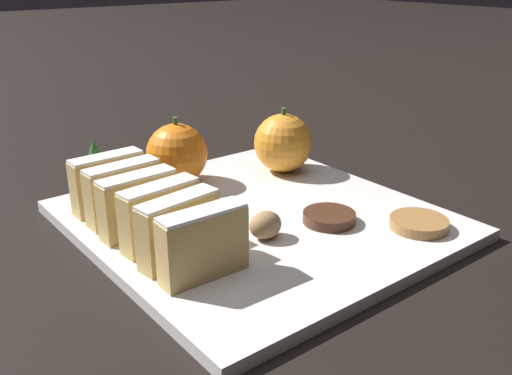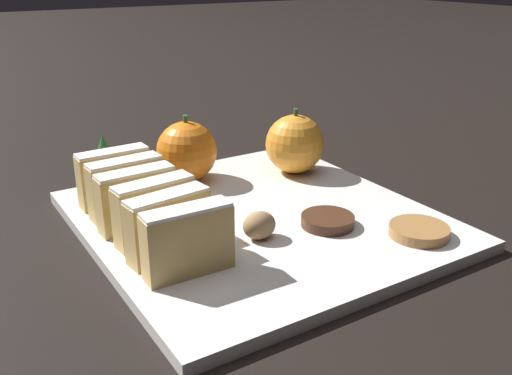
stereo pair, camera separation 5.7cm
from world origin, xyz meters
TOP-DOWN VIEW (x-y plane):
  - ground_plane at (0.00, 0.00)m, footprint 6.00×6.00m
  - serving_platter at (0.00, 0.00)m, footprint 0.33×0.35m
  - stollen_slice_front at (-0.11, -0.07)m, footprint 0.08×0.02m
  - stollen_slice_second at (-0.11, -0.04)m, footprint 0.08×0.03m
  - stollen_slice_third at (-0.11, 0.00)m, footprint 0.08×0.03m
  - stollen_slice_fourth at (-0.11, 0.04)m, footprint 0.08×0.02m
  - stollen_slice_fifth at (-0.11, 0.07)m, footprint 0.08×0.03m
  - stollen_slice_sixth at (-0.11, 0.11)m, footprint 0.08×0.02m
  - orange_near at (-0.02, 0.13)m, footprint 0.07×0.07m
  - orange_far at (0.11, 0.08)m, footprint 0.07×0.07m
  - walnut at (-0.03, -0.05)m, footprint 0.03×0.03m
  - chocolate_cookie at (0.05, -0.06)m, footprint 0.05×0.05m
  - gingerbread_cookie at (0.11, -0.12)m, footprint 0.06×0.06m
  - evergreen_sprig at (-0.11, 0.14)m, footprint 0.05×0.05m

SIDE VIEW (x-z plane):
  - ground_plane at x=0.00m, z-range 0.00..0.00m
  - serving_platter at x=0.00m, z-range 0.00..0.01m
  - gingerbread_cookie at x=0.11m, z-range 0.01..0.02m
  - chocolate_cookie at x=0.05m, z-range 0.01..0.02m
  - walnut at x=-0.03m, z-range 0.01..0.04m
  - stollen_slice_front at x=-0.11m, z-range 0.01..0.07m
  - stollen_slice_second at x=-0.11m, z-range 0.01..0.07m
  - stollen_slice_third at x=-0.11m, z-range 0.01..0.07m
  - stollen_slice_fourth at x=-0.11m, z-range 0.01..0.07m
  - stollen_slice_fifth at x=-0.11m, z-range 0.01..0.07m
  - stollen_slice_sixth at x=-0.11m, z-range 0.01..0.07m
  - evergreen_sprig at x=-0.11m, z-range 0.01..0.08m
  - orange_near at x=-0.02m, z-range 0.01..0.09m
  - orange_far at x=0.11m, z-range 0.01..0.09m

